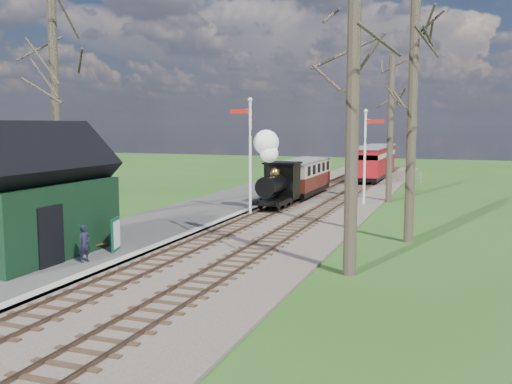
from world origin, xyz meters
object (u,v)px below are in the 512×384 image
red_carriage_a (369,164)px  station_shed (34,198)px  sign_board (116,234)px  semaphore_far (366,149)px  coach (304,175)px  semaphore_near (249,148)px  red_carriage_b (379,160)px  bench (89,242)px  person (85,243)px  locomotive (276,175)px

red_carriage_a → station_shed: bearing=-102.7°
sign_board → semaphore_far: bearing=68.2°
coach → semaphore_near: bearing=-95.3°
red_carriage_a → red_carriage_b: bearing=90.0°
station_shed → coach: bearing=78.0°
sign_board → bench: 1.05m
coach → red_carriage_a: red_carriage_a is taller
semaphore_far → coach: bearing=152.6°
semaphore_near → semaphore_far: (5.14, 6.00, -0.27)m
semaphore_far → person: size_ratio=4.52×
semaphore_near → red_carriage_b: 24.48m
station_shed → sign_board: bearing=38.5°
red_carriage_b → person: red_carriage_b is taller
semaphore_near → coach: (0.77, 8.26, -2.15)m
locomotive → coach: size_ratio=0.62×
locomotive → person: (-2.11, -14.34, -1.18)m
semaphore_far → person: 19.43m
semaphore_far → bench: bearing=-114.2°
locomotive → person: 14.54m
semaphore_far → locomotive: semaphore_far is taller
semaphore_near → semaphore_far: bearing=49.4°
station_shed → coach: 20.73m
locomotive → red_carriage_a: locomotive is taller
red_carriage_a → person: size_ratio=4.47×
semaphore_near → person: semaphore_near is taller
station_shed → bench: size_ratio=4.89×
red_carriage_b → person: size_ratio=4.47×
bench → sign_board: bearing=19.1°
sign_board → station_shed: bearing=-141.5°
locomotive → coach: (0.01, 6.06, -0.54)m
coach → bench: bearing=-99.3°
semaphore_far → bench: semaphore_far is taller
red_carriage_a → red_carriage_b: 5.50m
coach → red_carriage_a: size_ratio=1.23×
semaphore_near → red_carriage_a: (3.37, 18.66, -1.98)m
bench → person: size_ratio=1.02×
semaphore_near → coach: size_ratio=0.89×
semaphore_far → coach: 5.27m
person → red_carriage_a: bearing=9.5°
station_shed → sign_board: 3.12m
semaphore_near → red_carriage_a: bearing=79.8°
station_shed → semaphore_far: bearing=64.3°
sign_board → bench: (-0.95, -0.33, -0.28)m
station_shed → semaphore_near: size_ratio=1.01×
coach → person: size_ratio=5.49×
red_carriage_a → semaphore_near: bearing=-100.2°
red_carriage_b → sign_board: 34.78m
red_carriage_b → bench: size_ratio=4.39×
locomotive → semaphore_far: bearing=40.9°
locomotive → red_carriage_a: size_ratio=0.77×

